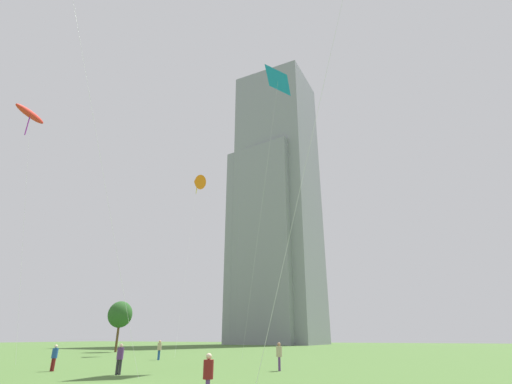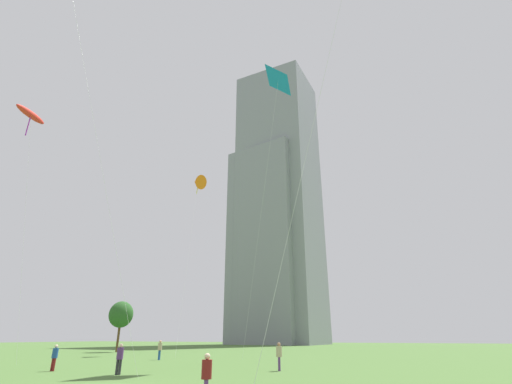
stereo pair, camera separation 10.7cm
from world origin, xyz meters
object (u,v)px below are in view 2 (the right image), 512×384
(kite_flying_1, at_px, (31,115))
(person_standing_0, at_px, (120,357))
(person_standing_2, at_px, (207,374))
(park_tree_1, at_px, (121,315))
(distant_highrise_1, at_px, (280,198))
(person_standing_1, at_px, (160,348))
(kite_flying_3, at_px, (278,81))
(distant_highrise_0, at_px, (277,244))
(person_standing_3, at_px, (55,356))
(kite_flying_2, at_px, (198,182))
(person_standing_4, at_px, (279,354))

(kite_flying_1, bearing_deg, person_standing_0, -3.87)
(person_standing_2, distance_m, park_tree_1, 48.66)
(person_standing_0, distance_m, distant_highrise_1, 102.34)
(person_standing_1, bearing_deg, kite_flying_1, 126.34)
(person_standing_0, distance_m, kite_flying_3, 30.99)
(person_standing_2, height_order, kite_flying_1, kite_flying_1)
(park_tree_1, xyz_separation_m, distant_highrise_0, (1.74, 64.69, 24.85))
(person_standing_2, height_order, distant_highrise_0, distant_highrise_0)
(person_standing_1, distance_m, person_standing_3, 13.07)
(distant_highrise_1, bearing_deg, person_standing_0, -72.77)
(distant_highrise_0, height_order, distant_highrise_1, distant_highrise_1)
(kite_flying_1, height_order, park_tree_1, kite_flying_1)
(person_standing_0, xyz_separation_m, person_standing_1, (-7.02, 13.24, 0.04))
(person_standing_3, xyz_separation_m, kite_flying_2, (-7.40, 27.21, 24.13))
(kite_flying_1, height_order, distant_highrise_1, distant_highrise_1)
(person_standing_0, bearing_deg, person_standing_2, 122.52)
(kite_flying_3, bearing_deg, person_standing_0, -114.17)
(person_standing_2, relative_size, distant_highrise_1, 0.02)
(distant_highrise_1, bearing_deg, person_standing_4, -66.93)
(kite_flying_2, distance_m, distant_highrise_0, 65.11)
(person_standing_0, bearing_deg, person_standing_4, -164.31)
(kite_flying_3, relative_size, distant_highrise_0, 0.49)
(person_standing_4, relative_size, park_tree_1, 0.24)
(distant_highrise_1, bearing_deg, kite_flying_3, -66.63)
(person_standing_0, distance_m, person_standing_1, 14.99)
(distant_highrise_0, bearing_deg, kite_flying_1, -74.08)
(person_standing_0, bearing_deg, kite_flying_3, -137.02)
(distant_highrise_0, bearing_deg, person_standing_1, -67.08)
(person_standing_3, xyz_separation_m, kite_flying_3, (11.53, 12.85, 27.53))
(kite_flying_1, bearing_deg, distant_highrise_0, 94.56)
(person_standing_2, relative_size, park_tree_1, 0.22)
(person_standing_1, height_order, kite_flying_3, kite_flying_3)
(person_standing_1, xyz_separation_m, person_standing_2, (16.98, -20.12, -0.12))
(person_standing_2, bearing_deg, person_standing_0, -156.63)
(park_tree_1, bearing_deg, person_standing_3, -54.32)
(person_standing_2, relative_size, person_standing_4, 0.90)
(person_standing_4, bearing_deg, person_standing_2, -12.14)
(person_standing_2, bearing_deg, kite_flying_3, 159.57)
(park_tree_1, bearing_deg, person_standing_2, -44.18)
(kite_flying_1, bearing_deg, distant_highrise_1, 93.52)
(person_standing_0, relative_size, distant_highrise_1, 0.02)
(person_standing_2, height_order, person_standing_4, person_standing_4)
(distant_highrise_0, bearing_deg, person_standing_2, -60.11)
(person_standing_2, bearing_deg, kite_flying_1, -139.13)
(person_standing_1, height_order, distant_highrise_0, distant_highrise_0)
(kite_flying_1, distance_m, kite_flying_3, 25.51)
(person_standing_3, bearing_deg, kite_flying_2, -76.02)
(person_standing_1, distance_m, park_tree_1, 22.80)
(person_standing_3, bearing_deg, person_standing_2, 154.25)
(person_standing_4, distance_m, distant_highrise_1, 98.91)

